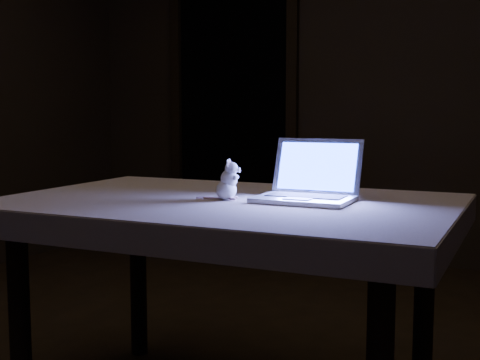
% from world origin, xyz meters
% --- Properties ---
extents(back_wall, '(4.50, 0.04, 2.60)m').
position_xyz_m(back_wall, '(0.00, 2.50, 1.30)').
color(back_wall, black).
rests_on(back_wall, ground).
extents(doorway, '(1.06, 0.36, 2.13)m').
position_xyz_m(doorway, '(-1.10, 2.50, 1.06)').
color(doorway, black).
rests_on(doorway, back_wall).
extents(table, '(1.40, 0.92, 0.74)m').
position_xyz_m(table, '(0.14, 0.00, 0.37)').
color(table, black).
rests_on(table, floor).
extents(tablecloth, '(1.67, 1.32, 0.09)m').
position_xyz_m(tablecloth, '(0.20, 0.01, 0.70)').
color(tablecloth, beige).
rests_on(tablecloth, table).
extents(laptop, '(0.31, 0.27, 0.21)m').
position_xyz_m(laptop, '(0.39, 0.06, 0.85)').
color(laptop, silver).
rests_on(laptop, tablecloth).
extents(plush_mouse, '(0.11, 0.11, 0.13)m').
position_xyz_m(plush_mouse, '(0.14, -0.01, 0.81)').
color(plush_mouse, silver).
rests_on(plush_mouse, tablecloth).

